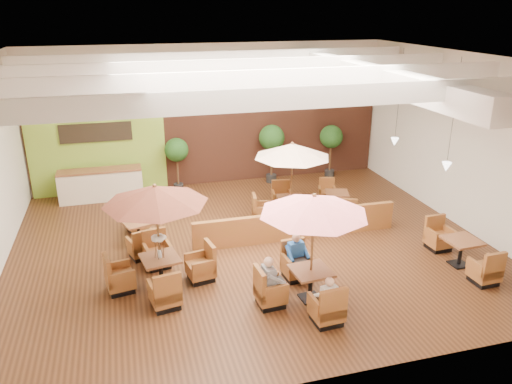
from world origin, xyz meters
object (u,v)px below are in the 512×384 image
object	(u,v)px
topiary_0	(177,152)
topiary_2	(331,139)
diner_4	(301,210)
table_0	(157,219)
table_1	(310,225)
table_5	(337,202)
diner_1	(297,252)
service_counter	(101,185)
diner_3	(301,210)
diner_0	(328,295)
table_3	(138,229)
topiary_1	(272,140)
diner_2	(271,277)
booth_divider	(297,225)
table_2	(290,165)
table_4	(460,253)

from	to	relation	value
topiary_0	topiary_2	world-z (taller)	topiary_2
topiary_2	diner_4	xyz separation A→B (m)	(-3.06, -4.83, -0.91)
table_0	table_1	world-z (taller)	same
table_5	diner_1	world-z (taller)	diner_1
service_counter	diner_4	world-z (taller)	diner_4
table_0	diner_3	distance (m)	5.20
diner_0	service_counter	bearing A→B (deg)	107.31
topiary_2	diner_0	xyz separation A→B (m)	(-4.19, -9.59, -0.91)
table_3	table_0	bearing A→B (deg)	-98.95
topiary_1	diner_3	distance (m)	4.96
table_1	topiary_0	size ratio (longest dim) A/B	1.33
diner_0	diner_1	xyz separation A→B (m)	(0.00, 2.06, 0.03)
topiary_0	diner_4	bearing A→B (deg)	-55.56
diner_0	diner_2	bearing A→B (deg)	124.02
topiary_1	booth_divider	bearing A→B (deg)	-98.58
topiary_2	diner_1	size ratio (longest dim) A/B	2.69
topiary_1	diner_2	size ratio (longest dim) A/B	2.81
table_1	topiary_2	size ratio (longest dim) A/B	1.27
diner_4	diner_1	bearing A→B (deg)	-101.95
service_counter	topiary_2	distance (m)	9.31
table_0	table_1	xyz separation A→B (m)	(3.42, -1.62, 0.13)
table_2	topiary_2	world-z (taller)	table_2
table_3	topiary_0	size ratio (longest dim) A/B	1.25
table_2	table_3	world-z (taller)	table_2
diner_0	topiary_0	bearing A→B (deg)	91.82
booth_divider	topiary_2	xyz separation A→B (m)	(3.37, 5.27, 1.20)
topiary_2	diner_3	size ratio (longest dim) A/B	2.78
table_0	table_2	world-z (taller)	table_0
topiary_2	diner_2	bearing A→B (deg)	-121.39
table_5	diner_2	world-z (taller)	diner_2
topiary_0	diner_4	distance (m)	5.91
table_5	diner_1	bearing A→B (deg)	-107.99
table_3	table_4	distance (m)	9.36
topiary_1	diner_4	bearing A→B (deg)	-95.78
service_counter	topiary_1	size ratio (longest dim) A/B	1.26
topiary_2	diner_2	world-z (taller)	topiary_2
table_5	diner_4	size ratio (longest dim) A/B	3.29
topiary_2	service_counter	bearing A→B (deg)	-178.76
service_counter	diner_1	size ratio (longest dim) A/B	3.65
table_2	table_4	distance (m)	5.77
service_counter	table_0	distance (m)	7.04
topiary_2	diner_3	bearing A→B (deg)	-122.40
table_0	topiary_2	size ratio (longest dim) A/B	1.28
diner_0	table_4	bearing A→B (deg)	7.13
table_2	diner_1	size ratio (longest dim) A/B	3.33
table_0	topiary_1	distance (m)	8.62
topiary_1	table_5	bearing A→B (deg)	-69.39
booth_divider	table_4	bearing A→B (deg)	-36.13
table_5	table_3	bearing A→B (deg)	-155.09
topiary_2	table_5	bearing A→B (deg)	-109.52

